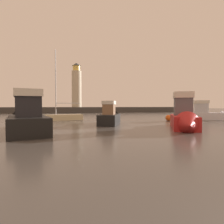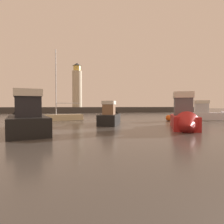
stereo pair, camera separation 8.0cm
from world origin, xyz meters
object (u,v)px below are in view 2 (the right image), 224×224
Objects in this scene: sailboat_moored at (61,117)px; lighthouse at (77,86)px; motorboat_5 at (209,113)px; mooring_buoy at (169,118)px; motorboat_1 at (27,119)px; motorboat_0 at (111,117)px; motorboat_2 at (184,118)px.

lighthouse is at bearing 84.48° from sailboat_moored.
mooring_buoy is at bearing -174.24° from motorboat_5.
lighthouse reaches higher than motorboat_5.
lighthouse is 1.39× the size of motorboat_1.
mooring_buoy is (8.45, 2.43, -0.38)m from motorboat_0.
motorboat_1 is (-7.90, -4.50, 0.18)m from motorboat_0.
motorboat_1 is at bearing -101.12° from sailboat_moored.
sailboat_moored is (-20.96, 2.80, -0.42)m from motorboat_5.
motorboat_1 reaches higher than motorboat_5.
motorboat_1 is 24.22m from motorboat_5.
motorboat_2 is at bearing -78.91° from lighthouse.
mooring_buoy is (11.36, -33.92, -7.39)m from lighthouse.
motorboat_0 is 8.08m from motorboat_2.
lighthouse reaches higher than sailboat_moored.
motorboat_0 reaches higher than mooring_buoy.
lighthouse is 38.44m from motorboat_5.
motorboat_2 is 9.00m from mooring_buoy.
motorboat_5 is 7.62× the size of mooring_buoy.
lighthouse is at bearing 94.58° from motorboat_0.
lighthouse is 41.71m from motorboat_1.
motorboat_2 is 1.24× the size of motorboat_5.
motorboat_5 reaches higher than mooring_buoy.
lighthouse is at bearing 118.45° from motorboat_5.
motorboat_2 is at bearing -48.15° from motorboat_0.
motorboat_2 is at bearing -136.83° from motorboat_5.
motorboat_5 is at bearing -7.61° from sailboat_moored.
motorboat_5 is at bearing -61.55° from lighthouse.
sailboat_moored is (-11.24, 11.92, -0.49)m from motorboat_2.
motorboat_0 is 0.68× the size of sailboat_moored.
motorboat_2 is at bearing -46.67° from sailboat_moored.
motorboat_2 reaches higher than motorboat_1.
motorboat_1 is at bearing 173.47° from motorboat_2.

